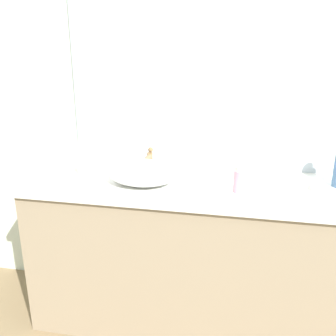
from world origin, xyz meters
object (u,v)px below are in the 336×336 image
object	(u,v)px
lotion_bottle	(239,180)
tissue_box	(92,159)
candle_jar	(316,186)
sink_basin	(143,173)

from	to	relation	value
lotion_bottle	tissue_box	world-z (taller)	tissue_box
candle_jar	sink_basin	bearing A→B (deg)	-175.12
sink_basin	tissue_box	world-z (taller)	tissue_box
tissue_box	candle_jar	xyz separation A→B (m)	(1.18, -0.05, -0.05)
lotion_bottle	candle_jar	bearing A→B (deg)	13.70
tissue_box	candle_jar	size ratio (longest dim) A/B	2.82
tissue_box	candle_jar	world-z (taller)	tissue_box
lotion_bottle	candle_jar	size ratio (longest dim) A/B	2.28
sink_basin	lotion_bottle	xyz separation A→B (m)	(0.49, -0.02, 0.00)
sink_basin	lotion_bottle	world-z (taller)	lotion_bottle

